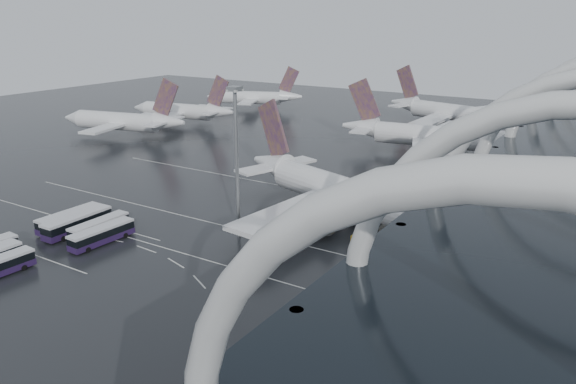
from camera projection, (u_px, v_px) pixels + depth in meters
The scene contains 22 objects.
ground at pixel (203, 253), 95.95m from camera, with size 420.00×420.00×0.00m, color black.
lane_marking_near at pixel (195, 257), 94.33m from camera, with size 120.00×0.25×0.01m, color silver.
lane_marking_mid at pixel (244, 231), 105.61m from camera, with size 120.00×0.25×0.01m, color silver.
lane_marking_far at pixel (317, 192), 128.15m from camera, with size 120.00×0.25×0.01m, color silver.
bus_bay_line_south at pixel (33, 254), 95.28m from camera, with size 28.00×0.25×0.01m, color silver.
bus_bay_line_north at pixel (107, 226), 108.16m from camera, with size 28.00×0.25×0.01m, color silver.
airliner_main at pixel (349, 196), 108.62m from camera, with size 61.75×53.52×21.43m.
airliner_gate_b at pixel (440, 138), 159.68m from camera, with size 60.61×54.01×21.05m.
airliner_gate_c at pixel (457, 114), 197.42m from camera, with size 58.00×52.69×20.87m.
jet_remote_west at pixel (125, 122), 183.55m from camera, with size 45.77×37.09×20.00m.
jet_remote_mid at pixel (184, 111), 205.23m from camera, with size 42.74×34.53×18.59m.
jet_remote_far at pixel (256, 98), 239.04m from camera, with size 40.48×32.98×18.15m.
bus_row_near_a at pixel (70, 219), 106.65m from camera, with size 3.31×13.11×3.22m.
bus_row_near_b at pixel (77, 223), 104.39m from camera, with size 3.46×13.88×3.41m.
bus_row_near_c at pixel (99, 227), 102.94m from camera, with size 2.95×12.10×2.98m.
bus_row_near_d at pixel (102, 234), 99.34m from camera, with size 3.42×12.60×3.07m.
floodlight_mast at pixel (236, 145), 97.80m from camera, with size 2.09×2.09×27.28m.
gse_cart_belly_a at pixel (357, 239), 100.57m from camera, with size 1.88×1.11×1.03m, color gold.
gse_cart_belly_b at pixel (386, 230), 104.42m from camera, with size 2.34×1.38×1.28m, color slate.
gse_cart_belly_c at pixel (307, 218), 110.47m from camera, with size 2.35×1.39×1.28m, color gold.
gse_cart_belly_d at pixel (411, 233), 102.60m from camera, with size 2.48×1.47×1.35m, color slate.
gse_cart_belly_e at pixel (359, 208), 116.27m from camera, with size 2.06×1.22×1.12m, color gold.
Camera 1 is at (59.51, -66.77, 39.09)m, focal length 35.00 mm.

